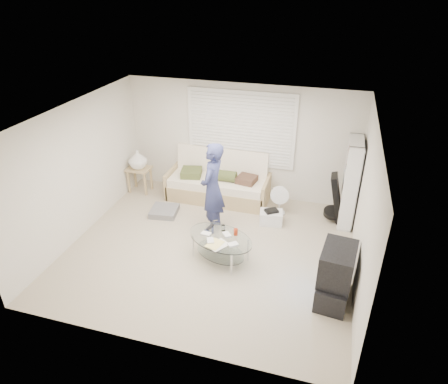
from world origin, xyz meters
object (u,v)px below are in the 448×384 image
(futon_sofa, at_px, (219,184))
(bookshelf, at_px, (350,183))
(coffee_table, at_px, (220,241))
(tv_unit, at_px, (336,275))

(futon_sofa, distance_m, bookshelf, 2.78)
(bookshelf, distance_m, coffee_table, 2.81)
(tv_unit, bearing_deg, futon_sofa, 135.53)
(tv_unit, xyz_separation_m, coffee_table, (-1.93, 0.46, -0.08))
(bookshelf, xyz_separation_m, coffee_table, (-2.06, -1.84, -0.51))
(bookshelf, bearing_deg, tv_unit, -93.12)
(coffee_table, bearing_deg, tv_unit, -13.33)
(futon_sofa, relative_size, coffee_table, 1.57)
(tv_unit, distance_m, coffee_table, 1.99)
(bookshelf, bearing_deg, coffee_table, -138.11)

